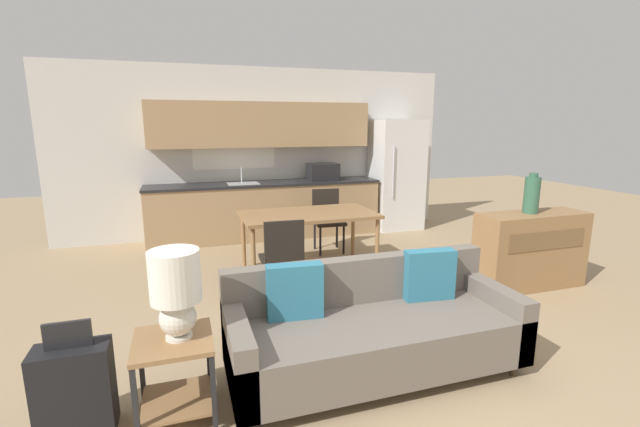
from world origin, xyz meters
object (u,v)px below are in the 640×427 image
at_px(couch, 372,328).
at_px(suitcase, 75,390).
at_px(vase, 532,194).
at_px(dining_chair_far_right, 328,217).
at_px(refrigerator, 396,175).
at_px(table_lamp, 176,288).
at_px(dining_table, 309,218).
at_px(credenza, 530,250).
at_px(side_table, 175,365).
at_px(dining_chair_near_left, 282,256).

xyz_separation_m(couch, suitcase, (-1.95, -0.08, -0.05)).
height_order(couch, vase, vase).
bearing_deg(vase, dining_chair_far_right, 129.46).
height_order(refrigerator, table_lamp, refrigerator).
xyz_separation_m(dining_table, suitcase, (-2.13, -2.31, -0.40)).
xyz_separation_m(couch, credenza, (2.40, 0.99, 0.09)).
bearing_deg(refrigerator, vase, -88.76).
bearing_deg(couch, side_table, -175.14).
bearing_deg(suitcase, dining_chair_near_left, 43.13).
bearing_deg(dining_table, table_lamp, -123.01).
height_order(refrigerator, dining_table, refrigerator).
height_order(couch, suitcase, couch).
bearing_deg(dining_chair_far_right, couch, -99.01).
bearing_deg(side_table, couch, 4.86).
relative_size(refrigerator, couch, 0.88).
distance_m(dining_table, dining_chair_near_left, 0.98).
xyz_separation_m(dining_chair_near_left, suitcase, (-1.61, -1.51, -0.21)).
bearing_deg(refrigerator, suitcase, -136.26).
xyz_separation_m(credenza, suitcase, (-4.35, -1.06, -0.14)).
distance_m(refrigerator, side_table, 5.55).
bearing_deg(credenza, vase, 146.18).
relative_size(credenza, vase, 2.84).
relative_size(refrigerator, dining_chair_far_right, 2.12).
relative_size(refrigerator, credenza, 1.50).
height_order(refrigerator, credenza, refrigerator).
distance_m(dining_chair_near_left, dining_chair_far_right, 1.91).
distance_m(dining_table, table_lamp, 2.81).
relative_size(side_table, table_lamp, 0.97).
bearing_deg(suitcase, couch, 2.22).
height_order(refrigerator, dining_chair_near_left, refrigerator).
distance_m(table_lamp, vase, 3.88).
relative_size(credenza, dining_chair_far_right, 1.42).
bearing_deg(credenza, dining_chair_far_right, 129.72).
xyz_separation_m(side_table, vase, (3.75, 1.13, 0.70)).
xyz_separation_m(refrigerator, credenza, (0.10, -3.00, -0.52)).
height_order(couch, table_lamp, table_lamp).
height_order(dining_table, suitcase, dining_table).
xyz_separation_m(dining_table, table_lamp, (-1.53, -2.35, 0.17)).
xyz_separation_m(dining_chair_near_left, dining_chair_far_right, (1.04, 1.60, 0.00)).
xyz_separation_m(couch, vase, (2.37, 1.01, 0.72)).
height_order(credenza, vase, vase).
relative_size(couch, dining_chair_far_right, 2.40).
bearing_deg(dining_chair_near_left, credenza, 173.33).
xyz_separation_m(side_table, table_lamp, (0.04, 0.01, 0.50)).
relative_size(side_table, credenza, 0.43).
height_order(couch, side_table, couch).
xyz_separation_m(side_table, suitcase, (-0.56, 0.04, -0.08)).
height_order(dining_chair_near_left, suitcase, dining_chair_near_left).
relative_size(table_lamp, dining_chair_far_right, 0.62).
bearing_deg(side_table, credenza, 16.26).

